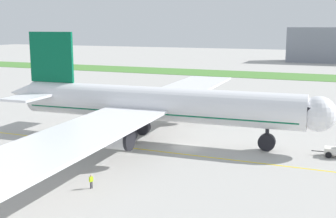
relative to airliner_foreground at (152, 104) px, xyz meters
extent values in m
plane|color=#ADAAA5|center=(6.67, -2.13, -6.04)|extent=(600.00, 600.00, 0.00)
cube|color=yellow|center=(6.67, -5.88, -6.04)|extent=(280.00, 0.36, 0.01)
cube|color=#4C8438|center=(6.67, 106.13, -5.99)|extent=(320.00, 24.00, 0.10)
cylinder|color=white|center=(0.87, 0.05, 0.16)|extent=(47.69, 8.02, 5.52)
cube|color=#055938|center=(0.87, 0.05, -0.80)|extent=(45.77, 7.48, 0.66)
sphere|color=white|center=(26.08, 1.38, 0.16)|extent=(5.24, 5.24, 5.24)
cone|color=white|center=(-25.31, -1.34, 0.58)|extent=(6.31, 5.01, 4.69)
cube|color=#055938|center=(-19.04, -1.01, 7.34)|extent=(8.56, 1.00, 8.83)
cube|color=white|center=(-20.28, 4.45, 0.99)|extent=(5.68, 9.09, 0.39)
cube|color=white|center=(-19.70, -6.57, 0.99)|extent=(5.68, 9.09, 0.39)
cube|color=white|center=(-2.78, 24.00, -0.53)|extent=(12.69, 43.21, 0.44)
cube|color=white|center=(-0.22, -24.16, -0.53)|extent=(12.69, 43.21, 0.44)
cylinder|color=#B7BABF|center=(-0.85, 14.48, -2.20)|extent=(5.40, 3.31, 3.04)
cylinder|color=black|center=(1.77, 14.62, -2.20)|extent=(0.62, 3.21, 3.19)
cylinder|color=#B7BABF|center=(0.69, -14.49, -2.20)|extent=(5.40, 3.31, 3.04)
cylinder|color=black|center=(3.31, -14.35, -2.20)|extent=(0.62, 3.21, 3.19)
cylinder|color=black|center=(18.88, 1.00, -3.66)|extent=(0.58, 0.58, 2.14)
cylinder|color=black|center=(18.88, 1.00, -4.73)|extent=(2.68, 1.32, 2.62)
cylinder|color=black|center=(-3.08, 2.74, -3.66)|extent=(0.58, 0.58, 2.14)
cylinder|color=black|center=(-3.08, 2.74, -4.73)|extent=(2.68, 1.32, 2.62)
cylinder|color=black|center=(-2.77, -3.05, -3.66)|extent=(0.58, 0.58, 2.14)
cylinder|color=black|center=(-2.77, -3.05, -4.73)|extent=(2.68, 1.32, 2.62)
cube|color=black|center=(25.26, 1.34, 0.85)|extent=(2.15, 4.24, 0.99)
sphere|color=black|center=(-17.29, 1.79, 0.66)|extent=(0.39, 0.39, 0.39)
sphere|color=black|center=(-12.14, 2.06, 0.66)|extent=(0.39, 0.39, 0.39)
sphere|color=black|center=(-6.99, 2.34, 0.66)|extent=(0.39, 0.39, 0.39)
sphere|color=black|center=(-1.85, 2.61, 0.66)|extent=(0.39, 0.39, 0.39)
sphere|color=black|center=(3.30, 2.88, 0.66)|extent=(0.39, 0.39, 0.39)
sphere|color=black|center=(8.44, 3.16, 0.66)|extent=(0.39, 0.39, 0.39)
sphere|color=black|center=(13.59, 3.43, 0.66)|extent=(0.39, 0.39, 0.39)
sphere|color=black|center=(18.74, 3.70, 0.66)|extent=(0.39, 0.39, 0.39)
cylinder|color=black|center=(26.33, 1.40, -5.44)|extent=(1.80, 0.22, 0.12)
cylinder|color=black|center=(27.90, 0.50, -5.59)|extent=(0.92, 0.40, 0.90)
cylinder|color=black|center=(27.79, 2.46, -5.59)|extent=(0.92, 0.40, 0.90)
cylinder|color=black|center=(2.88, -23.42, -5.62)|extent=(0.12, 0.12, 0.84)
cylinder|color=#BFE519|center=(2.82, -23.55, -4.93)|extent=(0.10, 0.10, 0.54)
cylinder|color=black|center=(2.96, -23.24, -5.62)|extent=(0.12, 0.12, 0.84)
cylinder|color=#BFE519|center=(3.01, -23.10, -4.93)|extent=(0.10, 0.10, 0.54)
cube|color=#BFE519|center=(2.92, -23.33, -4.90)|extent=(0.40, 0.50, 0.60)
sphere|color=tan|center=(2.92, -23.33, -4.48)|extent=(0.23, 0.23, 0.23)
cylinder|color=black|center=(-16.37, -6.99, -5.65)|extent=(0.11, 0.11, 0.78)
cylinder|color=#BFE519|center=(-16.34, -6.86, -5.01)|extent=(0.09, 0.09, 0.50)
cylinder|color=black|center=(-16.41, -7.17, -5.65)|extent=(0.11, 0.11, 0.78)
cylinder|color=#BFE519|center=(-16.44, -7.30, -5.01)|extent=(0.09, 0.09, 0.50)
cube|color=#BFE519|center=(-16.39, -7.08, -4.98)|extent=(0.31, 0.45, 0.56)
sphere|color=brown|center=(-16.39, -7.08, -4.59)|extent=(0.21, 0.21, 0.21)
cube|color=#33478C|center=(0.39, 35.54, -4.25)|extent=(3.59, 2.81, 2.69)
cube|color=#33478C|center=(-1.65, 35.19, -4.73)|extent=(1.62, 2.38, 1.72)
cube|color=#263347|center=(-2.23, 35.09, -4.39)|extent=(0.41, 1.91, 0.76)
cylinder|color=black|center=(-1.45, 34.06, -5.59)|extent=(0.94, 0.45, 0.90)
cylinder|color=black|center=(-1.84, 36.31, -5.59)|extent=(0.94, 0.45, 0.90)
cylinder|color=black|center=(1.39, 34.55, -5.59)|extent=(0.94, 0.45, 0.90)
cylinder|color=black|center=(1.00, 36.80, -5.59)|extent=(0.94, 0.45, 0.90)
camera|label=1|loc=(30.54, -65.65, 12.82)|focal=47.60mm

